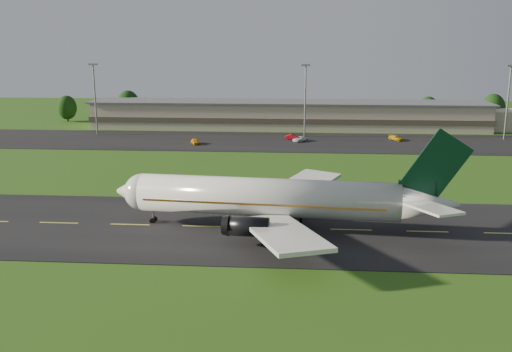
# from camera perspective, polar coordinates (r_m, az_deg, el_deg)

# --- Properties ---
(ground) EXTENTS (360.00, 360.00, 0.00)m
(ground) POSITION_cam_1_polar(r_m,az_deg,el_deg) (84.60, 2.01, -5.28)
(ground) COLOR #204D13
(ground) RESTS_ON ground
(taxiway) EXTENTS (220.00, 30.00, 0.10)m
(taxiway) POSITION_cam_1_polar(r_m,az_deg,el_deg) (84.59, 2.01, -5.24)
(taxiway) COLOR black
(taxiway) RESTS_ON ground
(apron) EXTENTS (260.00, 30.00, 0.10)m
(apron) POSITION_cam_1_polar(r_m,az_deg,el_deg) (154.44, 3.03, 3.44)
(apron) COLOR black
(apron) RESTS_ON ground
(airliner) EXTENTS (51.28, 42.04, 15.57)m
(airliner) POSITION_cam_1_polar(r_m,az_deg,el_deg) (83.15, 1.72, -2.25)
(airliner) COLOR white
(airliner) RESTS_ON ground
(terminal) EXTENTS (145.00, 16.00, 8.40)m
(terminal) POSITION_cam_1_polar(r_m,az_deg,el_deg) (177.74, 5.29, 6.04)
(terminal) COLOR tan
(terminal) RESTS_ON ground
(light_mast_west) EXTENTS (2.40, 1.20, 20.35)m
(light_mast_west) POSITION_cam_1_polar(r_m,az_deg,el_deg) (170.74, -15.84, 8.23)
(light_mast_west) COLOR gray
(light_mast_west) RESTS_ON ground
(light_mast_centre) EXTENTS (2.40, 1.20, 20.35)m
(light_mast_centre) POSITION_cam_1_polar(r_m,az_deg,el_deg) (160.65, 4.96, 8.38)
(light_mast_centre) COLOR gray
(light_mast_centre) RESTS_ON ground
(light_mast_east) EXTENTS (2.40, 1.20, 20.35)m
(light_mast_east) POSITION_cam_1_polar(r_m,az_deg,el_deg) (170.50, 23.94, 7.57)
(light_mast_east) COLOR gray
(light_mast_east) RESTS_ON ground
(tree_line) EXTENTS (196.28, 8.99, 10.46)m
(tree_line) POSITION_cam_1_polar(r_m,az_deg,el_deg) (190.24, 13.84, 6.55)
(tree_line) COLOR black
(tree_line) RESTS_ON ground
(service_vehicle_a) EXTENTS (3.14, 4.54, 1.43)m
(service_vehicle_a) POSITION_cam_1_polar(r_m,az_deg,el_deg) (151.33, -6.10, 3.47)
(service_vehicle_a) COLOR orange
(service_vehicle_a) RESTS_ON apron
(service_vehicle_b) EXTENTS (4.32, 2.14, 1.36)m
(service_vehicle_b) POSITION_cam_1_polar(r_m,az_deg,el_deg) (157.56, 3.68, 3.91)
(service_vehicle_b) COLOR #A00A15
(service_vehicle_b) RESTS_ON apron
(service_vehicle_c) EXTENTS (4.68, 5.03, 1.31)m
(service_vehicle_c) POSITION_cam_1_polar(r_m,az_deg,el_deg) (154.69, 4.41, 3.70)
(service_vehicle_c) COLOR white
(service_vehicle_c) RESTS_ON apron
(service_vehicle_d) EXTENTS (4.22, 4.79, 1.33)m
(service_vehicle_d) POSITION_cam_1_polar(r_m,az_deg,el_deg) (160.70, 13.82, 3.73)
(service_vehicle_d) COLOR #C4990B
(service_vehicle_d) RESTS_ON apron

